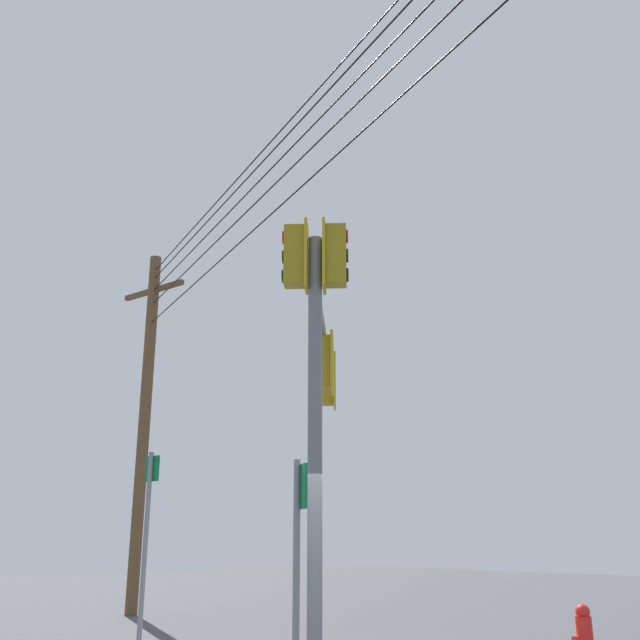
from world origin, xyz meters
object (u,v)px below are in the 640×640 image
Objects in this scene: utility_pole_wooden at (145,418)px; route_sign_secondary at (298,553)px; route_sign_primary at (146,539)px; fire_hydrant at (585,636)px.

route_sign_secondary is at bearing -110.01° from utility_pole_wooden.
route_sign_primary is 4.11m from route_sign_secondary.
route_sign_primary is (-3.32, -6.62, -2.87)m from utility_pole_wooden.
utility_pole_wooden reaches higher than route_sign_secondary.
utility_pole_wooden reaches higher than fire_hydrant.
utility_pole_wooden is 3.05× the size of route_sign_primary.
utility_pole_wooden is 11.46m from fire_hydrant.
route_sign_primary is 6.25m from fire_hydrant.
route_sign_primary is 1.19× the size of route_sign_secondary.
route_sign_primary reaches higher than fire_hydrant.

